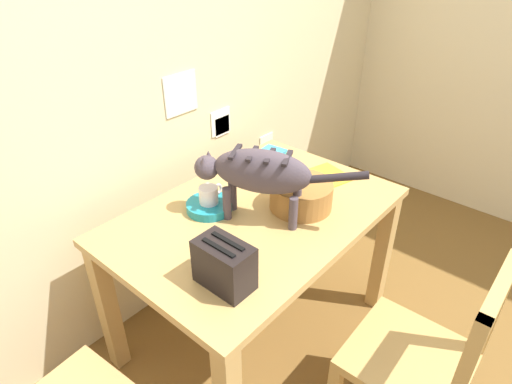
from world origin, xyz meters
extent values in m
cube|color=beige|center=(0.00, 1.83, 1.25)|extent=(4.68, 0.10, 2.50)
cube|color=white|center=(0.87, 1.78, 0.63)|extent=(0.12, 0.01, 0.12)
cube|color=white|center=(0.49, 1.78, 0.87)|extent=(0.11, 0.01, 0.11)
cube|color=white|center=(0.23, 1.78, 1.11)|extent=(0.19, 0.01, 0.19)
cube|color=white|center=(0.48, 1.78, 0.89)|extent=(0.14, 0.01, 0.14)
cube|color=tan|center=(0.13, 1.22, 0.72)|extent=(1.25, 0.84, 0.03)
cube|color=#AE884D|center=(0.13, 1.22, 0.67)|extent=(1.17, 0.76, 0.07)
cube|color=tan|center=(0.70, 0.85, 0.35)|extent=(0.07, 0.07, 0.70)
cube|color=tan|center=(-0.45, 1.59, 0.35)|extent=(0.07, 0.07, 0.70)
cube|color=tan|center=(0.70, 1.59, 0.35)|extent=(0.07, 0.07, 0.70)
ellipsoid|color=#4B3F47|center=(0.11, 1.17, 0.96)|extent=(0.29, 0.42, 0.19)
cube|color=#292327|center=(0.15, 1.08, 1.04)|extent=(0.12, 0.07, 0.01)
cube|color=#292327|center=(0.12, 1.14, 1.04)|extent=(0.12, 0.07, 0.01)
cube|color=#292327|center=(0.09, 1.21, 1.04)|extent=(0.12, 0.07, 0.01)
cube|color=#292327|center=(0.06, 1.27, 1.04)|extent=(0.12, 0.07, 0.01)
cylinder|color=#4B3F47|center=(0.01, 1.28, 0.81)|extent=(0.04, 0.04, 0.15)
cylinder|color=#4B3F47|center=(0.08, 1.31, 0.81)|extent=(0.04, 0.04, 0.15)
cylinder|color=#4B3F47|center=(0.13, 1.03, 0.81)|extent=(0.04, 0.04, 0.15)
cylinder|color=#4B3F47|center=(0.20, 1.06, 0.81)|extent=(0.04, 0.04, 0.15)
sphere|color=#4B3F47|center=(0.01, 1.38, 0.95)|extent=(0.10, 0.10, 0.10)
cone|color=#4B3F47|center=(-0.02, 1.37, 0.99)|extent=(0.04, 0.04, 0.04)
cone|color=#4B3F47|center=(0.03, 1.39, 0.99)|extent=(0.04, 0.04, 0.04)
cylinder|color=#292327|center=(0.24, 0.90, 0.98)|extent=(0.13, 0.22, 0.08)
cylinder|color=teal|center=(0.01, 1.38, 0.76)|extent=(0.20, 0.20, 0.04)
cylinder|color=white|center=(0.01, 1.38, 0.81)|extent=(0.08, 0.08, 0.08)
torus|color=white|center=(0.06, 1.38, 0.82)|extent=(0.05, 0.01, 0.05)
cube|color=yellow|center=(0.55, 1.17, 0.74)|extent=(0.32, 0.27, 0.01)
cube|color=silver|center=(0.51, 1.47, 0.75)|extent=(0.18, 0.14, 0.02)
cube|color=#449B58|center=(0.52, 1.47, 0.77)|extent=(0.17, 0.13, 0.02)
cube|color=#3693C2|center=(0.53, 1.47, 0.78)|extent=(0.18, 0.14, 0.01)
cylinder|color=#A06B32|center=(0.29, 1.10, 0.80)|extent=(0.27, 0.27, 0.12)
cylinder|color=#483016|center=(0.29, 1.10, 0.80)|extent=(0.22, 0.22, 0.10)
cube|color=black|center=(-0.28, 1.01, 0.82)|extent=(0.12, 0.20, 0.17)
cube|color=black|center=(-0.30, 1.01, 0.91)|extent=(0.02, 0.14, 0.01)
cube|color=black|center=(-0.26, 1.01, 0.91)|extent=(0.02, 0.14, 0.01)
cube|color=tan|center=(0.11, 0.46, 0.43)|extent=(0.43, 0.43, 0.04)
cube|color=tan|center=(0.12, 0.27, 0.89)|extent=(0.42, 0.05, 0.08)
cube|color=tan|center=(-0.07, 0.26, 0.69)|extent=(0.04, 0.04, 0.48)
cube|color=tan|center=(0.31, 0.27, 0.69)|extent=(0.04, 0.04, 0.48)
cube|color=tan|center=(0.30, 0.65, 0.20)|extent=(0.04, 0.04, 0.41)
camera|label=1|loc=(-1.05, 0.20, 1.79)|focal=30.52mm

